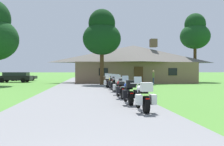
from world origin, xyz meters
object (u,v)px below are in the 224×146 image
motorcycle_red_third_in_row (121,88)px  motorcycle_yellow_sixth_in_row (112,83)px  motorcycle_blue_fourth_in_row (118,86)px  parked_black_sedan_far_left (23,77)px  tree_right_of_lodge (195,33)px  motorcycle_white_nearest_to_camera (143,97)px  motorcycle_red_fifth_in_row (115,84)px  bystander_olive_shirt_near_lodge (153,77)px  parked_black_suv_far_left (15,77)px  tree_by_lodge_front (102,34)px  motorcycle_black_farthest_in_row (107,82)px  motorcycle_blue_second_in_row (129,92)px

motorcycle_red_third_in_row → motorcycle_yellow_sixth_in_row: bearing=86.2°
motorcycle_blue_fourth_in_row → parked_black_sedan_far_left: size_ratio=0.48×
motorcycle_blue_fourth_in_row → tree_right_of_lodge: 24.49m
motorcycle_white_nearest_to_camera → motorcycle_yellow_sixth_in_row: 11.78m
motorcycle_red_fifth_in_row → motorcycle_yellow_sixth_in_row: (0.01, 2.33, 0.00)m
bystander_olive_shirt_near_lodge → parked_black_suv_far_left: 19.21m
motorcycle_blue_fourth_in_row → parked_black_sedan_far_left: (-12.29, 26.00, 0.03)m
motorcycle_red_third_in_row → tree_right_of_lodge: tree_right_of_lodge is taller
motorcycle_white_nearest_to_camera → bystander_olive_shirt_near_lodge: bearing=74.0°
motorcycle_white_nearest_to_camera → motorcycle_red_third_in_row: size_ratio=1.00×
bystander_olive_shirt_near_lodge → tree_by_lodge_front: 7.46m
tree_right_of_lodge → parked_black_sedan_far_left: bearing=165.5°
motorcycle_red_fifth_in_row → parked_black_suv_far_left: parked_black_suv_far_left is taller
motorcycle_black_farthest_in_row → tree_right_of_lodge: (13.72, 12.42, 6.45)m
bystander_olive_shirt_near_lodge → motorcycle_white_nearest_to_camera: bearing=-176.4°
motorcycle_black_farthest_in_row → tree_by_lodge_front: bearing=92.1°
motorcycle_white_nearest_to_camera → motorcycle_blue_second_in_row: (-0.18, 2.23, 0.00)m
motorcycle_white_nearest_to_camera → tree_right_of_lodge: (13.50, 26.50, 6.45)m
parked_black_suv_far_left → parked_black_sedan_far_left: size_ratio=1.09×
motorcycle_black_farthest_in_row → tree_right_of_lodge: tree_right_of_lodge is taller
motorcycle_blue_second_in_row → motorcycle_blue_fourth_in_row: same height
motorcycle_red_third_in_row → motorcycle_red_fifth_in_row: bearing=85.8°
bystander_olive_shirt_near_lodge → tree_right_of_lodge: (8.19, 7.77, 6.13)m
motorcycle_red_fifth_in_row → parked_black_sedan_far_left: bearing=116.9°
motorcycle_blue_second_in_row → motorcycle_red_third_in_row: size_ratio=1.00×
motorcycle_red_fifth_in_row → motorcycle_yellow_sixth_in_row: size_ratio=1.00×
motorcycle_white_nearest_to_camera → motorcycle_blue_second_in_row: same height
motorcycle_red_third_in_row → motorcycle_black_farthest_in_row: (-0.03, 9.25, 0.00)m
motorcycle_white_nearest_to_camera → motorcycle_red_fifth_in_row: same height
motorcycle_blue_second_in_row → motorcycle_red_third_in_row: 2.61m
tree_by_lodge_front → bystander_olive_shirt_near_lodge: bearing=-4.8°
tree_by_lodge_front → tree_right_of_lodge: 15.79m
motorcycle_blue_second_in_row → parked_black_sedan_far_left: size_ratio=0.48×
tree_by_lodge_front → tree_right_of_lodge: (13.93, 7.29, 1.40)m
bystander_olive_shirt_near_lodge → tree_right_of_lodge: size_ratio=0.17×
motorcycle_blue_fourth_in_row → tree_right_of_lodge: size_ratio=0.21×
motorcycle_blue_second_in_row → tree_by_lodge_front: (-0.25, 16.99, 5.05)m
motorcycle_red_third_in_row → motorcycle_red_fifth_in_row: same height
bystander_olive_shirt_near_lodge → parked_black_sedan_far_left: bystander_olive_shirt_near_lodge is taller
motorcycle_white_nearest_to_camera → motorcycle_red_fifth_in_row: 9.45m
motorcycle_blue_second_in_row → motorcycle_blue_fourth_in_row: bearing=88.2°
motorcycle_red_fifth_in_row → tree_right_of_lodge: tree_right_of_lodge is taller
motorcycle_red_third_in_row → motorcycle_blue_fourth_in_row: size_ratio=1.00×
bystander_olive_shirt_near_lodge → tree_right_of_lodge: bearing=-27.1°
parked_black_sedan_far_left → motorcycle_red_third_in_row: bearing=-152.4°
tree_right_of_lodge → motorcycle_blue_second_in_row: bearing=-119.4°
motorcycle_white_nearest_to_camera → motorcycle_blue_fourth_in_row: 7.18m
bystander_olive_shirt_near_lodge → tree_right_of_lodge: tree_right_of_lodge is taller
motorcycle_blue_second_in_row → parked_black_suv_far_left: parked_black_suv_far_left is taller
tree_right_of_lodge → parked_black_sedan_far_left: tree_right_of_lodge is taller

